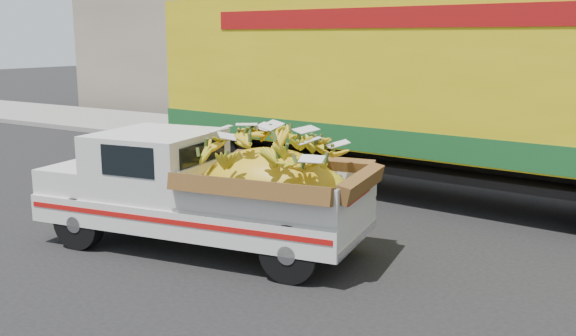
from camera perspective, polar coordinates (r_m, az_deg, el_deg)
The scene contains 6 objects.
ground at distance 10.04m, azimuth -5.11°, elevation -6.01°, with size 100.00×100.00×0.00m, color black.
curb at distance 15.48m, azimuth 9.38°, elevation 0.44°, with size 60.00×0.25×0.15m, color gray.
sidewalk at distance 17.41m, azimuth 12.07°, elevation 1.55°, with size 60.00×4.00×0.14m, color gray.
building_left at distance 26.01m, azimuth -0.03°, elevation 10.43°, with size 18.00×6.00×5.00m, color gray.
pickup_truck at distance 9.12m, azimuth -5.75°, elevation -2.00°, with size 4.95×2.43×1.66m.
semi_trailer at distance 12.29m, azimuth 13.02°, elevation 7.07°, with size 12.04×3.59×3.80m.
Camera 1 is at (5.81, -7.60, 3.03)m, focal length 40.00 mm.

